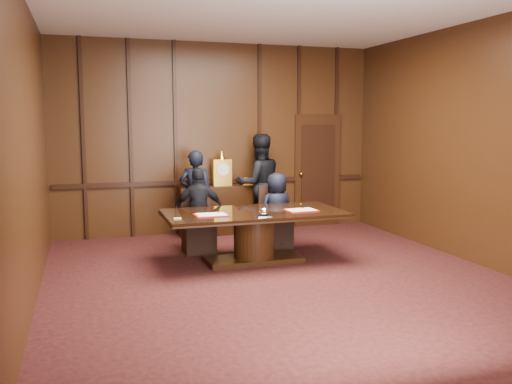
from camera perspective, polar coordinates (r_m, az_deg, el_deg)
room at (r=6.96m, az=3.22°, el=4.59°), size 7.00×7.04×3.50m
sideboard at (r=10.04m, az=-3.59°, el=-1.64°), size 1.60×0.45×1.54m
conference_table at (r=7.97m, az=-0.21°, el=-3.83°), size 2.62×1.32×0.76m
folder_left at (r=7.62m, az=-4.76°, el=-2.40°), size 0.46×0.33×0.02m
folder_right at (r=8.01m, az=4.76°, el=-1.91°), size 0.48×0.36×0.02m
inkstand at (r=7.49m, az=0.83°, el=-2.18°), size 0.20×0.14×0.12m
notepad at (r=7.38m, az=-8.27°, el=-2.78°), size 0.10×0.08×0.01m
chair_left at (r=8.69m, az=-6.07°, el=-4.39°), size 0.48×0.48×0.99m
chair_right at (r=9.03m, az=2.05°, el=-3.89°), size 0.51×0.51×0.99m
signatory_left at (r=8.54m, az=-6.00°, el=-1.96°), size 0.83×0.43×1.36m
signatory_right at (r=8.90m, az=2.22°, el=-1.92°), size 0.65×0.47×1.24m
witness_left at (r=9.52m, az=-6.36°, el=-0.32°), size 0.67×0.54×1.58m
witness_right at (r=10.01m, az=0.34°, el=0.87°), size 0.93×0.75×1.84m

